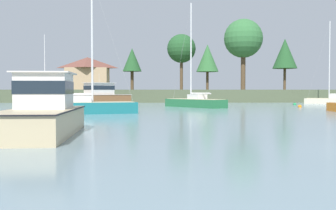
{
  "coord_description": "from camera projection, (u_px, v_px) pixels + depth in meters",
  "views": [
    {
      "loc": [
        -8.8,
        -12.9,
        1.92
      ],
      "look_at": [
        -7.66,
        21.92,
        0.77
      ],
      "focal_mm": 44.94,
      "sensor_mm": 36.0,
      "label": 1
    }
  ],
  "objects": [
    {
      "name": "shore_tree_left",
      "position": [
        243.0,
        39.0,
        80.93
      ],
      "size": [
        7.45,
        7.45,
        13.64
      ],
      "color": "brown",
      "rests_on": "far_shore_bank"
    },
    {
      "name": "shore_tree_inland_a",
      "position": [
        132.0,
        60.0,
        99.64
      ],
      "size": [
        4.52,
        4.52,
        9.97
      ],
      "color": "brown",
      "rests_on": "far_shore_bank"
    },
    {
      "name": "shore_tree_right_mid",
      "position": [
        207.0,
        58.0,
        95.02
      ],
      "size": [
        5.06,
        5.06,
        10.32
      ],
      "color": "brown",
      "rests_on": "far_shore_bank"
    },
    {
      "name": "cottage_near_water",
      "position": [
        88.0,
        73.0,
        94.89
      ],
      "size": [
        9.98,
        6.63,
        7.4
      ],
      "color": "tan",
      "rests_on": "far_shore_bank"
    },
    {
      "name": "sailboat_green",
      "position": [
        195.0,
        105.0,
        50.14
      ],
      "size": [
        6.93,
        8.75,
        13.16
      ],
      "color": "#236B3D",
      "rests_on": "ground"
    },
    {
      "name": "sailboat_teal",
      "position": [
        84.0,
        111.0,
        35.55
      ],
      "size": [
        9.13,
        4.62,
        12.2
      ],
      "color": "#196B70",
      "rests_on": "ground"
    },
    {
      "name": "sailboat_cream",
      "position": [
        334.0,
        102.0,
        62.33
      ],
      "size": [
        7.6,
        6.78,
        12.91
      ],
      "color": "beige",
      "rests_on": "ground"
    },
    {
      "name": "cruiser_wood",
      "position": [
        95.0,
        99.0,
        60.36
      ],
      "size": [
        9.87,
        8.95,
        5.57
      ],
      "color": "brown",
      "rests_on": "ground"
    },
    {
      "name": "shore_tree_inland_c",
      "position": [
        181.0,
        49.0,
        90.96
      ],
      "size": [
        6.21,
        6.21,
        12.09
      ],
      "color": "brown",
      "rests_on": "far_shore_bank"
    },
    {
      "name": "cruiser_sand",
      "position": [
        46.0,
        120.0,
        19.25
      ],
      "size": [
        3.27,
        9.79,
        5.43
      ],
      "color": "tan",
      "rests_on": "ground"
    },
    {
      "name": "shore_tree_center",
      "position": [
        285.0,
        54.0,
        94.47
      ],
      "size": [
        5.48,
        5.48,
        11.56
      ],
      "color": "brown",
      "rests_on": "far_shore_bank"
    },
    {
      "name": "mooring_buoy_green",
      "position": [
        295.0,
        104.0,
        58.76
      ],
      "size": [
        0.44,
        0.44,
        0.49
      ],
      "color": "#1E8C47",
      "rests_on": "ground"
    },
    {
      "name": "far_shore_bank",
      "position": [
        192.0,
        95.0,
        97.76
      ],
      "size": [
        197.26,
        55.59,
        2.18
      ],
      "primitive_type": "cube",
      "color": "#4C563D",
      "rests_on": "ground"
    },
    {
      "name": "dinghy_navy",
      "position": [
        49.0,
        108.0,
        44.71
      ],
      "size": [
        3.79,
        2.05,
        0.58
      ],
      "color": "navy",
      "rests_on": "ground"
    },
    {
      "name": "mooring_buoy_orange",
      "position": [
        300.0,
        107.0,
        50.08
      ],
      "size": [
        0.45,
        0.45,
        0.5
      ],
      "color": "orange",
      "rests_on": "ground"
    }
  ]
}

